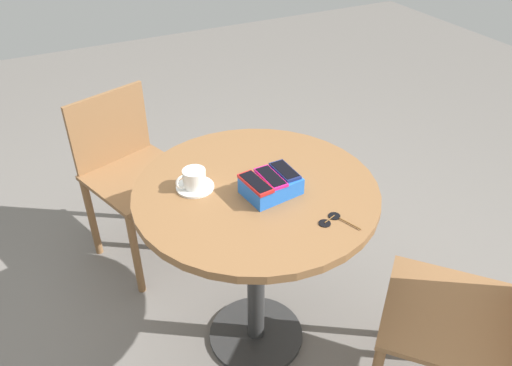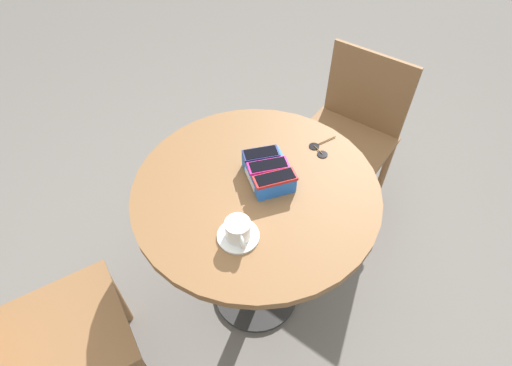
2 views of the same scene
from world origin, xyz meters
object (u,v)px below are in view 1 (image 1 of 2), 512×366
object	(u,v)px
round_table	(256,221)
sunglasses	(332,220)
phone_magenta	(271,177)
chair_near_window	(476,319)
saucer	(195,187)
coffee_cup	(194,178)
phone_box	(271,186)
phone_navy	(285,171)
chair_far_side	(133,174)
phone_red	(255,183)

from	to	relation	value
round_table	sunglasses	size ratio (longest dim) A/B	7.43
round_table	sunglasses	distance (m)	0.33
phone_magenta	chair_near_window	bearing A→B (deg)	132.94
saucer	coffee_cup	bearing A→B (deg)	4.48
phone_box	phone_navy	distance (m)	0.07
phone_box	chair_far_side	world-z (taller)	phone_box
sunglasses	saucer	bearing A→B (deg)	-48.43
round_table	phone_navy	xyz separation A→B (m)	(-0.09, 0.04, 0.21)
saucer	chair_far_side	size ratio (longest dim) A/B	0.16
phone_box	phone_magenta	bearing A→B (deg)	-67.11
phone_magenta	phone_navy	bearing A→B (deg)	-168.70
phone_magenta	chair_far_side	size ratio (longest dim) A/B	0.17
phone_red	phone_box	bearing A→B (deg)	-172.53
coffee_cup	round_table	bearing A→B (deg)	153.67
phone_red	saucer	world-z (taller)	phone_red
phone_magenta	chair_near_window	size ratio (longest dim) A/B	0.17
coffee_cup	sunglasses	world-z (taller)	coffee_cup
saucer	chair_far_side	distance (m)	0.76
phone_magenta	chair_far_side	bearing A→B (deg)	-70.18
phone_navy	phone_magenta	size ratio (longest dim) A/B	0.91
phone_navy	chair_near_window	distance (m)	0.81
phone_navy	chair_near_window	world-z (taller)	phone_navy
chair_near_window	coffee_cup	bearing A→B (deg)	-43.33
phone_box	chair_near_window	world-z (taller)	same
saucer	phone_red	bearing A→B (deg)	135.94
phone_box	saucer	xyz separation A→B (m)	(0.22, -0.14, -0.03)
phone_box	round_table	bearing A→B (deg)	-57.61
phone_navy	phone_red	bearing A→B (deg)	9.92
saucer	sunglasses	bearing A→B (deg)	131.57
phone_navy	phone_red	world-z (taller)	same
round_table	chair_far_side	world-z (taller)	chair_far_side
phone_navy	coffee_cup	bearing A→B (deg)	-24.84
phone_box	phone_red	distance (m)	0.07
phone_box	chair_far_side	xyz separation A→B (m)	(0.30, -0.83, -0.36)
round_table	phone_red	bearing A→B (deg)	61.81
phone_magenta	chair_near_window	world-z (taller)	phone_magenta
round_table	chair_near_window	distance (m)	0.81
coffee_cup	saucer	bearing A→B (deg)	-175.52
phone_red	sunglasses	size ratio (longest dim) A/B	1.28
chair_far_side	sunglasses	bearing A→B (deg)	110.94
chair_far_side	saucer	bearing A→B (deg)	96.68
saucer	phone_navy	bearing A→B (deg)	154.94
phone_box	phone_red	world-z (taller)	phone_red
phone_red	sunglasses	bearing A→B (deg)	128.00
phone_magenta	saucer	distance (m)	0.27
phone_box	saucer	distance (m)	0.26
sunglasses	chair_near_window	bearing A→B (deg)	141.28
phone_red	chair_far_side	bearing A→B (deg)	-74.21
round_table	sunglasses	world-z (taller)	sunglasses
phone_magenta	sunglasses	xyz separation A→B (m)	(-0.10, 0.22, -0.06)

